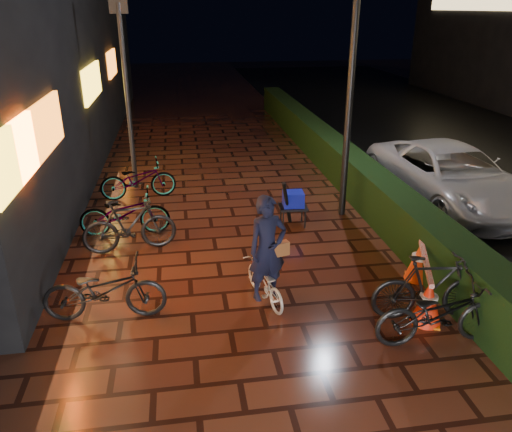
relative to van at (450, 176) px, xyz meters
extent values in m
plane|color=#381911|center=(-5.34, -5.01, -0.72)|extent=(80.00, 80.00, 0.00)
cube|color=black|center=(-2.04, 2.99, -0.22)|extent=(0.70, 20.00, 1.00)
imported|color=silver|center=(0.00, 0.00, 0.00)|extent=(2.74, 5.31, 1.43)
cube|color=yellow|center=(-8.79, -3.51, 1.88)|extent=(0.08, 2.00, 0.90)
cube|color=orange|center=(-8.79, -2.01, 1.88)|extent=(0.08, 3.00, 0.90)
cube|color=yellow|center=(-8.79, 3.99, 1.88)|extent=(0.08, 2.80, 0.90)
cube|color=orange|center=(-8.79, 8.99, 1.88)|extent=(0.08, 2.20, 0.90)
cylinder|color=black|center=(-2.79, -0.24, 2.06)|extent=(0.17, 0.17, 5.57)
cylinder|color=black|center=(-7.73, 2.45, 1.59)|extent=(0.13, 0.13, 4.62)
cube|color=black|center=(-7.73, 2.45, 3.81)|extent=(0.45, 0.11, 0.31)
imported|color=silver|center=(-5.24, -3.67, -0.38)|extent=(0.79, 1.39, 0.69)
imported|color=black|center=(-5.21, -3.77, 0.28)|extent=(0.73, 0.58, 1.76)
cube|color=brown|center=(-5.01, -3.73, 0.25)|extent=(0.33, 0.21, 0.22)
cone|color=red|center=(-2.87, -4.68, -0.35)|extent=(0.46, 0.46, 0.74)
cone|color=red|center=(-2.39, -3.40, -0.35)|extent=(0.46, 0.46, 0.74)
cube|color=orange|center=(-2.87, -4.68, -0.71)|extent=(0.51, 0.51, 0.03)
cube|color=#DA5C0B|center=(-2.39, -3.40, -0.71)|extent=(0.51, 0.51, 0.03)
cube|color=red|center=(-2.63, -4.04, -0.03)|extent=(0.62, 1.51, 0.07)
cube|color=black|center=(-4.09, -0.72, -0.28)|extent=(0.64, 0.53, 0.04)
cylinder|color=black|center=(-4.34, -0.90, -0.51)|extent=(0.03, 0.03, 0.42)
cylinder|color=black|center=(-3.86, -0.93, -0.51)|extent=(0.03, 0.03, 0.42)
cylinder|color=black|center=(-4.32, -0.50, -0.51)|extent=(0.03, 0.03, 0.42)
cylinder|color=black|center=(-3.84, -0.53, -0.51)|extent=(0.03, 0.03, 0.42)
cube|color=#0D14AA|center=(-4.09, -0.72, -0.09)|extent=(0.46, 0.40, 0.33)
cylinder|color=black|center=(-4.26, -0.87, -0.11)|extent=(0.31, 0.41, 1.07)
imported|color=black|center=(-7.58, 1.59, -0.23)|extent=(1.95, 0.89, 0.99)
imported|color=black|center=(-7.57, -1.44, -0.17)|extent=(1.88, 0.75, 1.10)
imported|color=black|center=(-7.77, -3.78, -0.23)|extent=(1.91, 0.75, 0.99)
imported|color=black|center=(-7.73, -0.63, -0.23)|extent=(1.89, 0.66, 0.99)
imported|color=black|center=(-2.80, -4.58, -0.17)|extent=(1.88, 0.73, 1.10)
imported|color=black|center=(-2.96, -5.17, -0.23)|extent=(1.90, 0.70, 0.99)
camera|label=1|loc=(-6.48, -10.71, 3.82)|focal=35.00mm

